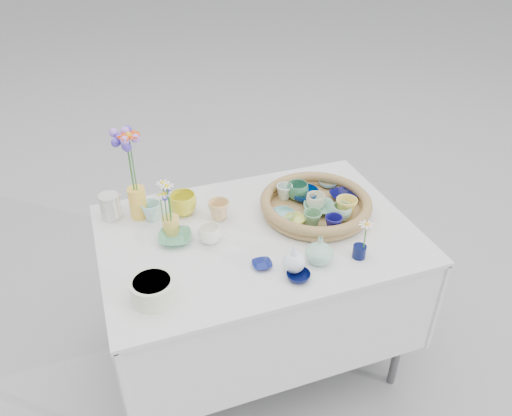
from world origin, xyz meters
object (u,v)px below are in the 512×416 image
object	(u,v)px
bud_vase_seafoam	(320,250)
tall_vase_yellow	(138,203)
wicker_tray	(316,205)
display_table	(257,357)

from	to	relation	value
bud_vase_seafoam	tall_vase_yellow	distance (m)	0.79
wicker_tray	tall_vase_yellow	xyz separation A→B (m)	(-0.71, 0.22, 0.03)
wicker_tray	bud_vase_seafoam	xyz separation A→B (m)	(-0.13, -0.30, 0.02)
tall_vase_yellow	wicker_tray	bearing A→B (deg)	-17.41
bud_vase_seafoam	tall_vase_yellow	world-z (taller)	tall_vase_yellow
bud_vase_seafoam	tall_vase_yellow	xyz separation A→B (m)	(-0.59, 0.53, 0.01)
wicker_tray	bud_vase_seafoam	size ratio (longest dim) A/B	4.29
display_table	tall_vase_yellow	bearing A→B (deg)	147.74
display_table	wicker_tray	world-z (taller)	wicker_tray
wicker_tray	tall_vase_yellow	world-z (taller)	tall_vase_yellow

